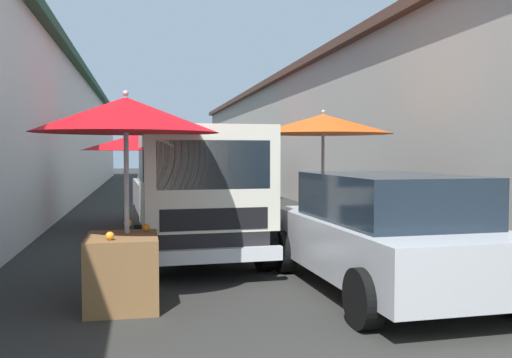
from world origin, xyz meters
TOP-DOWN VIEW (x-y plane):
  - ground at (13.50, 0.00)m, footprint 90.00×90.00m
  - building_right_concrete at (15.75, -7.18)m, footprint 49.80×7.50m
  - fruit_stall_near_left at (7.13, -1.53)m, footprint 2.43×2.43m
  - fruit_stall_far_right at (16.99, -1.87)m, footprint 2.18×2.18m
  - fruit_stall_far_left at (4.17, 1.80)m, footprint 2.11×2.11m
  - fruit_stall_near_right at (10.96, 1.60)m, footprint 2.77×2.77m
  - hatchback_car at (4.06, -1.29)m, footprint 3.97×2.05m
  - delivery_truck at (6.22, 0.78)m, footprint 5.00×2.16m
  - vendor_by_crates at (9.06, 1.34)m, footprint 0.60×0.33m
  - parked_scooter at (12.94, 1.63)m, footprint 1.68×0.51m

SIDE VIEW (x-z plane):
  - ground at x=13.50m, z-range 0.00..0.00m
  - parked_scooter at x=12.94m, z-range -0.12..1.02m
  - hatchback_car at x=4.06m, z-range 0.01..1.46m
  - vendor_by_crates at x=9.06m, z-range 0.11..1.67m
  - delivery_truck at x=6.22m, z-range 0.00..2.08m
  - fruit_stall_far_left at x=4.17m, z-range 0.49..2.91m
  - fruit_stall_far_right at x=16.99m, z-range 0.64..2.96m
  - fruit_stall_near_right at x=10.96m, z-range 0.69..2.93m
  - fruit_stall_near_left at x=7.13m, z-range 0.60..3.06m
  - building_right_concrete at x=15.75m, z-range 0.01..4.75m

